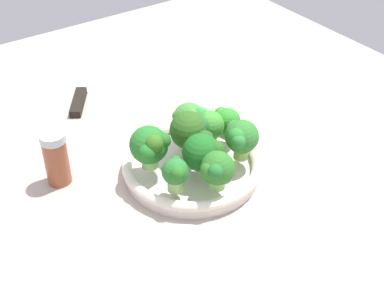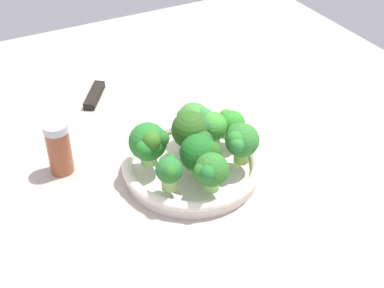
# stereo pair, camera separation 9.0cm
# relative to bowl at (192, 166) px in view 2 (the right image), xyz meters

# --- Properties ---
(ground_plane) EXTENTS (1.30, 1.30, 0.03)m
(ground_plane) POSITION_rel_bowl_xyz_m (0.03, -0.02, -0.03)
(ground_plane) COLOR #B0A496
(bowl) EXTENTS (0.24, 0.24, 0.03)m
(bowl) POSITION_rel_bowl_xyz_m (0.00, 0.00, 0.00)
(bowl) COLOR silver
(bowl) RESTS_ON ground_plane
(broccoli_floret_0) EXTENTS (0.04, 0.05, 0.06)m
(broccoli_floret_0) POSITION_rel_bowl_xyz_m (0.07, 0.05, 0.05)
(broccoli_floret_0) COLOR #95C06A
(broccoli_floret_0) RESTS_ON bowl
(broccoli_floret_1) EXTENTS (0.06, 0.06, 0.07)m
(broccoli_floret_1) POSITION_rel_bowl_xyz_m (0.01, 0.08, 0.05)
(broccoli_floret_1) COLOR #96D96D
(broccoli_floret_1) RESTS_ON bowl
(broccoli_floret_2) EXTENTS (0.05, 0.06, 0.07)m
(broccoli_floret_2) POSITION_rel_bowl_xyz_m (-0.05, -0.02, 0.06)
(broccoli_floret_2) COLOR #7AB65D
(broccoli_floret_2) RESTS_ON bowl
(broccoli_floret_3) EXTENTS (0.05, 0.05, 0.06)m
(broccoli_floret_3) POSITION_rel_bowl_xyz_m (-0.09, -0.02, 0.05)
(broccoli_floret_3) COLOR #8BCC66
(broccoli_floret_3) RESTS_ON bowl
(broccoli_floret_4) EXTENTS (0.06, 0.06, 0.07)m
(broccoli_floret_4) POSITION_rel_bowl_xyz_m (-0.03, -0.05, 0.05)
(broccoli_floret_4) COLOR #88CD67
(broccoli_floret_4) RESTS_ON bowl
(broccoli_floret_5) EXTENTS (0.06, 0.07, 0.08)m
(broccoli_floret_5) POSITION_rel_bowl_xyz_m (0.07, -0.02, 0.06)
(broccoli_floret_5) COLOR #98D772
(broccoli_floret_5) RESTS_ON bowl
(broccoli_floret_6) EXTENTS (0.06, 0.06, 0.07)m
(broccoli_floret_6) POSITION_rel_bowl_xyz_m (-0.07, 0.04, 0.06)
(broccoli_floret_6) COLOR #88BE4D
(broccoli_floret_6) RESTS_ON bowl
(broccoli_floret_7) EXTENTS (0.06, 0.06, 0.07)m
(broccoli_floret_7) POSITION_rel_bowl_xyz_m (0.00, 0.04, 0.05)
(broccoli_floret_7) COLOR #86BF61
(broccoli_floret_7) RESTS_ON bowl
(broccoli_floret_8) EXTENTS (0.07, 0.07, 0.07)m
(broccoli_floret_8) POSITION_rel_bowl_xyz_m (-0.01, -0.02, 0.06)
(broccoli_floret_8) COLOR #92CC61
(broccoli_floret_8) RESTS_ON bowl
(knife) EXTENTS (0.17, 0.23, 0.01)m
(knife) POSITION_rel_bowl_xyz_m (0.04, -0.35, -0.01)
(knife) COLOR silver
(knife) RESTS_ON ground_plane
(pepper_shaker) EXTENTS (0.04, 0.04, 0.10)m
(pepper_shaker) POSITION_rel_bowl_xyz_m (0.19, -0.11, 0.03)
(pepper_shaker) COLOR brown
(pepper_shaker) RESTS_ON ground_plane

